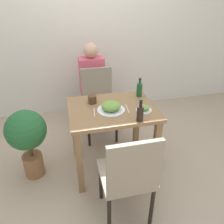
{
  "coord_description": "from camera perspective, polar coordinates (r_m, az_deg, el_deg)",
  "views": [
    {
      "loc": [
        -0.44,
        -1.85,
        1.78
      ],
      "look_at": [
        0.0,
        0.0,
        0.7
      ],
      "focal_mm": 35.0,
      "sensor_mm": 36.0,
      "label": 1
    }
  ],
  "objects": [
    {
      "name": "ground_plane",
      "position": [
        2.61,
        -0.0,
        -13.56
      ],
      "size": [
        16.0,
        16.0,
        0.0
      ],
      "primitive_type": "plane",
      "color": "tan"
    },
    {
      "name": "wall_back",
      "position": [
        3.4,
        -6.18,
        21.21
      ],
      "size": [
        8.0,
        0.05,
        2.6
      ],
      "color": "beige",
      "rests_on": "ground_plane"
    },
    {
      "name": "dining_table",
      "position": [
        2.24,
        -0.0,
        -2.04
      ],
      "size": [
        0.86,
        0.68,
        0.75
      ],
      "color": "olive",
      "rests_on": "ground_plane"
    },
    {
      "name": "chair_near",
      "position": [
        1.77,
        4.37,
        -16.01
      ],
      "size": [
        0.42,
        0.42,
        0.91
      ],
      "rotation": [
        0.0,
        0.0,
        3.14
      ],
      "color": "gray",
      "rests_on": "ground_plane"
    },
    {
      "name": "chair_far",
      "position": [
        2.86,
        -3.52,
        3.26
      ],
      "size": [
        0.42,
        0.42,
        0.91
      ],
      "color": "gray",
      "rests_on": "ground_plane"
    },
    {
      "name": "food_plate",
      "position": [
        2.09,
        -0.25,
        1.37
      ],
      "size": [
        0.27,
        0.27,
        0.09
      ],
      "color": "white",
      "rests_on": "dining_table"
    },
    {
      "name": "side_plate",
      "position": [
        2.12,
        8.32,
        0.92
      ],
      "size": [
        0.15,
        0.15,
        0.06
      ],
      "color": "white",
      "rests_on": "dining_table"
    },
    {
      "name": "drink_cup",
      "position": [
        2.25,
        -5.17,
        3.32
      ],
      "size": [
        0.09,
        0.09,
        0.08
      ],
      "color": "#4C331E",
      "rests_on": "dining_table"
    },
    {
      "name": "sauce_bottle",
      "position": [
        1.93,
        7.36,
        -0.1
      ],
      "size": [
        0.06,
        0.06,
        0.21
      ],
      "color": "black",
      "rests_on": "dining_table"
    },
    {
      "name": "condiment_bottle",
      "position": [
        2.39,
        7.17,
        5.91
      ],
      "size": [
        0.06,
        0.06,
        0.21
      ],
      "color": "#194C23",
      "rests_on": "dining_table"
    },
    {
      "name": "fork_utensil",
      "position": [
        2.08,
        -4.64,
        -0.07
      ],
      "size": [
        0.03,
        0.16,
        0.0
      ],
      "rotation": [
        0.0,
        0.0,
        1.44
      ],
      "color": "silver",
      "rests_on": "dining_table"
    },
    {
      "name": "spoon_utensil",
      "position": [
        2.15,
        4.01,
        0.93
      ],
      "size": [
        0.02,
        0.18,
        0.0
      ],
      "rotation": [
        0.0,
        0.0,
        1.48
      ],
      "color": "silver",
      "rests_on": "dining_table"
    },
    {
      "name": "potted_plant_left",
      "position": [
        2.33,
        -21.3,
        -5.75
      ],
      "size": [
        0.4,
        0.4,
        0.78
      ],
      "color": "brown",
      "rests_on": "ground_plane"
    },
    {
      "name": "person_figure",
      "position": [
        3.17,
        -5.17,
        7.13
      ],
      "size": [
        0.34,
        0.22,
        1.17
      ],
      "color": "#2D3347",
      "rests_on": "ground_plane"
    }
  ]
}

